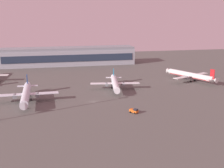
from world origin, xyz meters
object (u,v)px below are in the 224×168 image
(airplane_far_stand, at_px, (26,94))
(airplane_terminal_side, at_px, (191,75))
(maintenance_van, at_px, (134,111))
(airplane_near_gate, at_px, (115,83))

(airplane_far_stand, relative_size, airplane_terminal_side, 1.09)
(airplane_terminal_side, xyz_separation_m, maintenance_van, (-58.84, -58.80, -3.00))
(airplane_near_gate, xyz_separation_m, maintenance_van, (-1.49, -47.45, -2.69))
(airplane_far_stand, xyz_separation_m, airplane_terminal_side, (110.43, 28.33, -0.14))
(maintenance_van, bearing_deg, airplane_terminal_side, -173.83)
(airplane_far_stand, bearing_deg, airplane_terminal_side, -166.03)
(airplane_near_gate, height_order, airplane_terminal_side, airplane_terminal_side)
(airplane_near_gate, relative_size, maintenance_van, 8.94)
(airplane_terminal_side, bearing_deg, maintenance_van, -159.61)
(airplane_terminal_side, bearing_deg, airplane_near_gate, 166.60)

